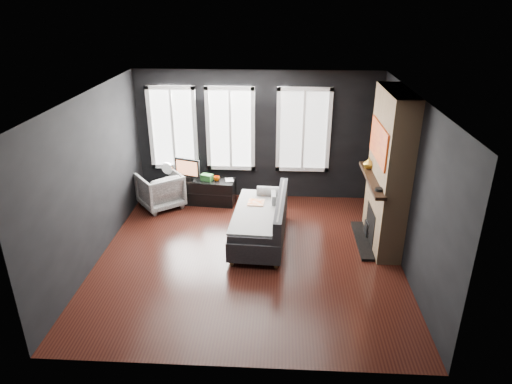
# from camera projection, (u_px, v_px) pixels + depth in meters

# --- Properties ---
(floor) EXTENTS (5.00, 5.00, 0.00)m
(floor) POSITION_uv_depth(u_px,v_px,m) (249.00, 256.00, 7.71)
(floor) COLOR black
(floor) RESTS_ON ground
(ceiling) EXTENTS (5.00, 5.00, 0.00)m
(ceiling) POSITION_uv_depth(u_px,v_px,m) (248.00, 96.00, 6.62)
(ceiling) COLOR white
(ceiling) RESTS_ON ground
(wall_back) EXTENTS (5.00, 0.02, 2.70)m
(wall_back) POSITION_uv_depth(u_px,v_px,m) (257.00, 136.00, 9.45)
(wall_back) COLOR black
(wall_back) RESTS_ON ground
(wall_left) EXTENTS (0.02, 5.00, 2.70)m
(wall_left) POSITION_uv_depth(u_px,v_px,m) (93.00, 179.00, 7.29)
(wall_left) COLOR black
(wall_left) RESTS_ON ground
(wall_right) EXTENTS (0.02, 5.00, 2.70)m
(wall_right) POSITION_uv_depth(u_px,v_px,m) (410.00, 186.00, 7.04)
(wall_right) COLOR black
(wall_right) RESTS_ON ground
(windows) EXTENTS (4.00, 0.16, 1.76)m
(windows) POSITION_uv_depth(u_px,v_px,m) (234.00, 86.00, 9.02)
(windows) COLOR white
(windows) RESTS_ON wall_back
(fireplace) EXTENTS (0.70, 1.62, 2.70)m
(fireplace) POSITION_uv_depth(u_px,v_px,m) (389.00, 171.00, 7.60)
(fireplace) COLOR #93724C
(fireplace) RESTS_ON floor
(sofa) EXTENTS (1.09, 2.01, 0.84)m
(sofa) POSITION_uv_depth(u_px,v_px,m) (260.00, 219.00, 8.04)
(sofa) COLOR black
(sofa) RESTS_ON floor
(stripe_pillow) EXTENTS (0.09, 0.32, 0.32)m
(stripe_pillow) POSITION_uv_depth(u_px,v_px,m) (274.00, 201.00, 8.28)
(stripe_pillow) COLOR gray
(stripe_pillow) RESTS_ON sofa
(armchair) EXTENTS (1.07, 1.06, 0.81)m
(armchair) POSITION_uv_depth(u_px,v_px,m) (160.00, 188.00, 9.33)
(armchair) COLOR white
(armchair) RESTS_ON floor
(media_console) EXTENTS (1.54, 0.60, 0.52)m
(media_console) POSITION_uv_depth(u_px,v_px,m) (199.00, 191.00, 9.59)
(media_console) COLOR black
(media_console) RESTS_ON floor
(monitor) EXTENTS (0.57, 0.30, 0.50)m
(monitor) POSITION_uv_depth(u_px,v_px,m) (188.00, 168.00, 9.39)
(monitor) COLOR black
(monitor) RESTS_ON media_console
(desk_fan) EXTENTS (0.31, 0.31, 0.35)m
(desk_fan) POSITION_uv_depth(u_px,v_px,m) (168.00, 170.00, 9.48)
(desk_fan) COLOR gray
(desk_fan) RESTS_ON media_console
(mug) EXTENTS (0.13, 0.11, 0.12)m
(mug) POSITION_uv_depth(u_px,v_px,m) (217.00, 178.00, 9.39)
(mug) COLOR #DA4B02
(mug) RESTS_ON media_console
(book) EXTENTS (0.16, 0.05, 0.22)m
(book) POSITION_uv_depth(u_px,v_px,m) (225.00, 176.00, 9.37)
(book) COLOR #BCB597
(book) RESTS_ON media_console
(storage_box) EXTENTS (0.27, 0.23, 0.13)m
(storage_box) POSITION_uv_depth(u_px,v_px,m) (207.00, 177.00, 9.41)
(storage_box) COLOR #2F6E2D
(storage_box) RESTS_ON media_console
(mantel_vase) EXTENTS (0.24, 0.25, 0.19)m
(mantel_vase) POSITION_uv_depth(u_px,v_px,m) (369.00, 163.00, 8.03)
(mantel_vase) COLOR yellow
(mantel_vase) RESTS_ON fireplace
(mantel_clock) EXTENTS (0.16, 0.16, 0.04)m
(mantel_clock) POSITION_uv_depth(u_px,v_px,m) (379.00, 189.00, 7.15)
(mantel_clock) COLOR black
(mantel_clock) RESTS_ON fireplace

